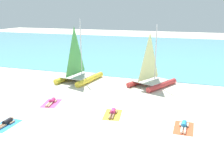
{
  "coord_description": "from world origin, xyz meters",
  "views": [
    {
      "loc": [
        6.36,
        -12.73,
        6.7
      ],
      "look_at": [
        0.0,
        5.28,
        1.2
      ],
      "focal_mm": 41.87,
      "sensor_mm": 36.0,
      "label": 1
    }
  ],
  "objects_px": {
    "sailboat_red": "(151,77)",
    "towel_leftmost": "(5,125)",
    "towel_rightmost": "(184,128)",
    "sailboat_yellow": "(79,72)",
    "towel_center_left": "(51,103)",
    "towel_center_right": "(113,115)",
    "sunbather_leftmost": "(6,123)",
    "sunbather_rightmost": "(184,126)",
    "sunbather_center_left": "(52,101)",
    "sunbather_center_right": "(113,112)"
  },
  "relations": [
    {
      "from": "sailboat_red",
      "to": "towel_leftmost",
      "type": "distance_m",
      "value": 13.03
    },
    {
      "from": "towel_rightmost",
      "to": "sailboat_yellow",
      "type": "bearing_deg",
      "value": 144.68
    },
    {
      "from": "towel_center_left",
      "to": "towel_center_right",
      "type": "relative_size",
      "value": 1.0
    },
    {
      "from": "towel_center_left",
      "to": "towel_center_right",
      "type": "bearing_deg",
      "value": -6.11
    },
    {
      "from": "sailboat_red",
      "to": "towel_leftmost",
      "type": "relative_size",
      "value": 2.84
    },
    {
      "from": "sailboat_yellow",
      "to": "towel_center_right",
      "type": "height_order",
      "value": "sailboat_yellow"
    },
    {
      "from": "towel_leftmost",
      "to": "towel_rightmost",
      "type": "height_order",
      "value": "same"
    },
    {
      "from": "towel_leftmost",
      "to": "towel_center_right",
      "type": "xyz_separation_m",
      "value": [
        5.53,
        3.66,
        0.0
      ]
    },
    {
      "from": "sunbather_leftmost",
      "to": "sunbather_rightmost",
      "type": "xyz_separation_m",
      "value": [
        10.12,
        3.15,
        0.0
      ]
    },
    {
      "from": "sunbather_leftmost",
      "to": "sunbather_center_left",
      "type": "relative_size",
      "value": 1.0
    },
    {
      "from": "sunbather_center_left",
      "to": "towel_center_left",
      "type": "bearing_deg",
      "value": -90.0
    },
    {
      "from": "towel_leftmost",
      "to": "sunbather_center_right",
      "type": "distance_m",
      "value": 6.66
    },
    {
      "from": "towel_leftmost",
      "to": "sunbather_rightmost",
      "type": "relative_size",
      "value": 1.22
    },
    {
      "from": "sunbather_leftmost",
      "to": "sunbather_rightmost",
      "type": "height_order",
      "value": "same"
    },
    {
      "from": "towel_center_left",
      "to": "sunbather_center_left",
      "type": "height_order",
      "value": "sunbather_center_left"
    },
    {
      "from": "sailboat_red",
      "to": "towel_center_right",
      "type": "relative_size",
      "value": 2.84
    },
    {
      "from": "sunbather_leftmost",
      "to": "sunbather_center_right",
      "type": "height_order",
      "value": "same"
    },
    {
      "from": "sunbather_center_right",
      "to": "towel_rightmost",
      "type": "relative_size",
      "value": 0.82
    },
    {
      "from": "sunbather_center_left",
      "to": "sunbather_center_right",
      "type": "relative_size",
      "value": 1.0
    },
    {
      "from": "sunbather_center_right",
      "to": "towel_leftmost",
      "type": "bearing_deg",
      "value": -156.99
    },
    {
      "from": "sailboat_red",
      "to": "sunbather_rightmost",
      "type": "distance_m",
      "value": 8.78
    },
    {
      "from": "towel_center_right",
      "to": "sunbather_rightmost",
      "type": "relative_size",
      "value": 1.22
    },
    {
      "from": "towel_center_right",
      "to": "towel_rightmost",
      "type": "xyz_separation_m",
      "value": [
        4.59,
        -0.52,
        0.0
      ]
    },
    {
      "from": "towel_leftmost",
      "to": "sunbather_leftmost",
      "type": "height_order",
      "value": "sunbather_leftmost"
    },
    {
      "from": "towel_center_left",
      "to": "towel_center_right",
      "type": "height_order",
      "value": "same"
    },
    {
      "from": "sailboat_yellow",
      "to": "sunbather_leftmost",
      "type": "xyz_separation_m",
      "value": [
        0.37,
        -10.52,
        -0.74
      ]
    },
    {
      "from": "towel_rightmost",
      "to": "sunbather_leftmost",
      "type": "bearing_deg",
      "value": -163.07
    },
    {
      "from": "towel_leftmost",
      "to": "sunbather_leftmost",
      "type": "distance_m",
      "value": 0.14
    },
    {
      "from": "sailboat_yellow",
      "to": "towel_leftmost",
      "type": "distance_m",
      "value": 10.63
    },
    {
      "from": "towel_center_right",
      "to": "towel_leftmost",
      "type": "bearing_deg",
      "value": -146.48
    },
    {
      "from": "sailboat_red",
      "to": "sunbather_center_right",
      "type": "xyz_separation_m",
      "value": [
        -1.06,
        -7.49,
        -0.67
      ]
    },
    {
      "from": "towel_center_left",
      "to": "sailboat_yellow",
      "type": "bearing_deg",
      "value": 98.22
    },
    {
      "from": "sailboat_red",
      "to": "sunbather_center_left",
      "type": "relative_size",
      "value": 3.46
    },
    {
      "from": "towel_rightmost",
      "to": "towel_center_right",
      "type": "bearing_deg",
      "value": 173.57
    },
    {
      "from": "towel_center_left",
      "to": "towel_leftmost",
      "type": "bearing_deg",
      "value": -97.42
    },
    {
      "from": "sunbather_center_left",
      "to": "sunbather_rightmost",
      "type": "relative_size",
      "value": 1.0
    },
    {
      "from": "sunbather_leftmost",
      "to": "towel_rightmost",
      "type": "distance_m",
      "value": 10.58
    },
    {
      "from": "sailboat_yellow",
      "to": "sunbather_center_left",
      "type": "relative_size",
      "value": 3.74
    },
    {
      "from": "sailboat_yellow",
      "to": "towel_leftmost",
      "type": "height_order",
      "value": "sailboat_yellow"
    },
    {
      "from": "sailboat_red",
      "to": "towel_center_right",
      "type": "height_order",
      "value": "sailboat_red"
    },
    {
      "from": "sailboat_yellow",
      "to": "sunbather_rightmost",
      "type": "height_order",
      "value": "sailboat_yellow"
    },
    {
      "from": "towel_center_left",
      "to": "sunbather_center_right",
      "type": "bearing_deg",
      "value": -5.38
    },
    {
      "from": "towel_leftmost",
      "to": "sunbather_leftmost",
      "type": "bearing_deg",
      "value": 91.41
    },
    {
      "from": "sunbather_leftmost",
      "to": "towel_center_right",
      "type": "xyz_separation_m",
      "value": [
        5.53,
        3.6,
        -0.13
      ]
    },
    {
      "from": "towel_leftmost",
      "to": "sunbather_rightmost",
      "type": "bearing_deg",
      "value": 17.62
    },
    {
      "from": "towel_center_right",
      "to": "sailboat_red",
      "type": "bearing_deg",
      "value": 82.15
    },
    {
      "from": "sailboat_red",
      "to": "sunbather_leftmost",
      "type": "relative_size",
      "value": 3.46
    },
    {
      "from": "towel_leftmost",
      "to": "towel_rightmost",
      "type": "distance_m",
      "value": 10.6
    },
    {
      "from": "towel_leftmost",
      "to": "towel_rightmost",
      "type": "xyz_separation_m",
      "value": [
        10.12,
        3.15,
        0.0
      ]
    },
    {
      "from": "sunbather_leftmost",
      "to": "towel_leftmost",
      "type": "bearing_deg",
      "value": -90.0
    }
  ]
}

